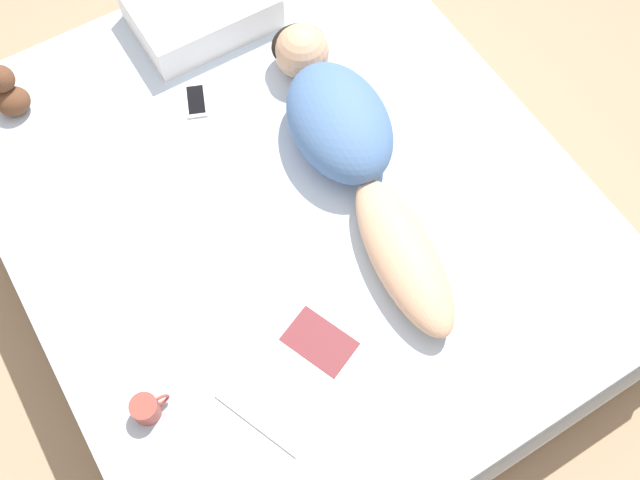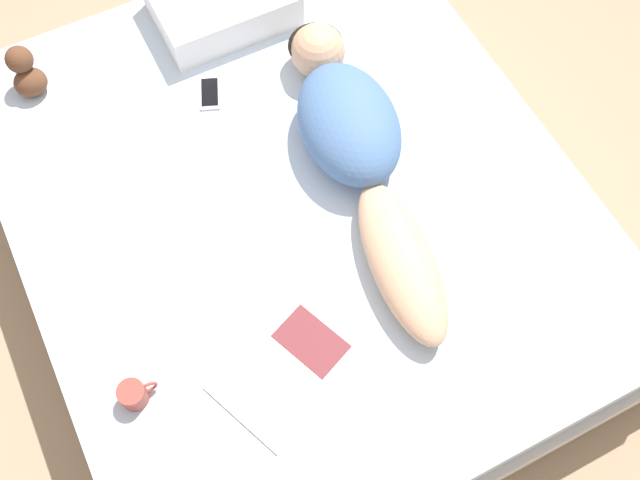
% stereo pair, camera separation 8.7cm
% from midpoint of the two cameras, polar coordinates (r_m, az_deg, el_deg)
% --- Properties ---
extents(ground_plane, '(12.00, 12.00, 0.00)m').
position_cam_midpoint_polar(ground_plane, '(3.06, -2.85, -1.14)').
color(ground_plane, '#9E8466').
extents(bed, '(1.96, 2.27, 0.48)m').
position_cam_midpoint_polar(bed, '(2.85, -3.06, 0.88)').
color(bed, beige).
rests_on(bed, ground_plane).
extents(person, '(0.44, 1.34, 0.23)m').
position_cam_midpoint_polar(person, '(2.63, 1.11, 7.64)').
color(person, tan).
rests_on(person, bed).
extents(open_magazine, '(0.53, 0.46, 0.01)m').
position_cam_midpoint_polar(open_magazine, '(2.38, -2.63, -9.76)').
color(open_magazine, silver).
rests_on(open_magazine, bed).
extents(coffee_mug, '(0.12, 0.09, 0.08)m').
position_cam_midpoint_polar(coffee_mug, '(2.38, -14.14, -12.37)').
color(coffee_mug, '#993D33').
rests_on(coffee_mug, bed).
extents(cell_phone, '(0.13, 0.17, 0.01)m').
position_cam_midpoint_polar(cell_phone, '(2.89, -10.29, 10.41)').
color(cell_phone, silver).
rests_on(cell_phone, bed).
extents(plush_toy, '(0.12, 0.15, 0.19)m').
position_cam_midpoint_polar(plush_toy, '(3.01, -23.46, 10.27)').
color(plush_toy, brown).
rests_on(plush_toy, bed).
extents(pillow, '(0.53, 0.39, 0.15)m').
position_cam_midpoint_polar(pillow, '(3.09, -9.89, 16.99)').
color(pillow, white).
rests_on(pillow, bed).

